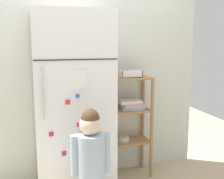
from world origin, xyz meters
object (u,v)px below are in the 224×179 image
(refrigerator, at_px, (73,106))
(pantry_shelf_unit, at_px, (130,116))
(child_standing, at_px, (91,157))
(fruit_bin, at_px, (131,74))

(refrigerator, height_order, pantry_shelf_unit, refrigerator)
(refrigerator, bearing_deg, child_standing, -84.13)
(fruit_bin, bearing_deg, child_standing, -128.88)
(refrigerator, bearing_deg, pantry_shelf_unit, 15.77)
(pantry_shelf_unit, bearing_deg, refrigerator, -164.23)
(refrigerator, bearing_deg, fruit_bin, 15.63)
(refrigerator, height_order, child_standing, refrigerator)
(child_standing, height_order, pantry_shelf_unit, pantry_shelf_unit)
(refrigerator, relative_size, child_standing, 1.80)
(fruit_bin, bearing_deg, pantry_shelf_unit, 80.56)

